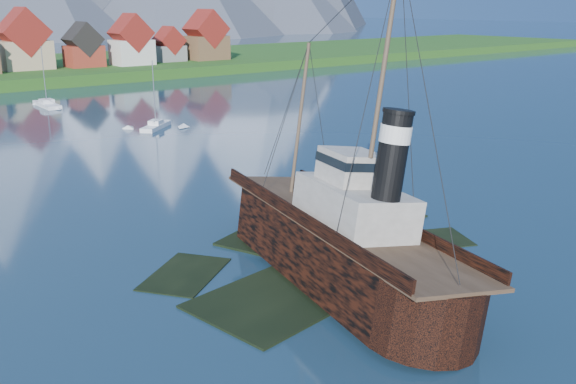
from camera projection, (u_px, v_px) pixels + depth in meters
ground at (317, 270)px, 53.15m from camera, size 1400.00×1400.00×0.00m
shoal at (315, 260)px, 55.93m from camera, size 31.71×21.24×1.14m
tugboat_wreck at (320, 236)px, 51.43m from camera, size 7.68×33.08×26.21m
sailboat_d at (156, 127)px, 112.95m from camera, size 8.36×7.55×12.32m
sailboat_e at (47, 105)px, 136.75m from camera, size 3.35×11.48×13.19m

